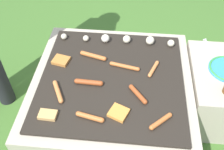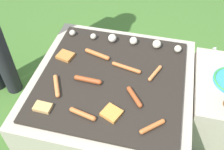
{
  "view_description": "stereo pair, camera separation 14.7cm",
  "coord_description": "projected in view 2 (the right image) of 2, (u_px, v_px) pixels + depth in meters",
  "views": [
    {
      "loc": [
        0.1,
        -1.05,
        1.51
      ],
      "look_at": [
        0.0,
        0.0,
        0.4
      ],
      "focal_mm": 42.0,
      "sensor_mm": 36.0,
      "label": 1
    },
    {
      "loc": [
        0.25,
        -1.03,
        1.51
      ],
      "look_at": [
        0.0,
        0.0,
        0.4
      ],
      "focal_mm": 42.0,
      "sensor_mm": 36.0,
      "label": 2
    }
  ],
  "objects": [
    {
      "name": "bread_slice_left",
      "position": [
        65.0,
        56.0,
        1.66
      ],
      "size": [
        0.11,
        0.1,
        0.02
      ],
      "color": "#B27033",
      "rests_on": "grill"
    },
    {
      "name": "sausage_front_left",
      "position": [
        97.0,
        54.0,
        1.67
      ],
      "size": [
        0.18,
        0.07,
        0.03
      ],
      "color": "#B7602D",
      "rests_on": "grill"
    },
    {
      "name": "ground_plane",
      "position": [
        112.0,
        114.0,
        1.82
      ],
      "size": [
        14.0,
        14.0,
        0.0
      ],
      "primitive_type": "plane",
      "color": "#3D6628"
    },
    {
      "name": "mushroom_row",
      "position": [
        130.0,
        41.0,
        1.74
      ],
      "size": [
        0.77,
        0.06,
        0.06
      ],
      "color": "beige",
      "rests_on": "grill"
    },
    {
      "name": "bread_slice_center",
      "position": [
        112.0,
        113.0,
        1.36
      ],
      "size": [
        0.12,
        0.12,
        0.02
      ],
      "color": "#D18438",
      "rests_on": "grill"
    },
    {
      "name": "side_ledge",
      "position": [
        223.0,
        103.0,
        1.65
      ],
      "size": [
        0.42,
        0.56,
        0.38
      ],
      "color": "#A89E8C",
      "rests_on": "ground_plane"
    },
    {
      "name": "sausage_back_center",
      "position": [
        83.0,
        114.0,
        1.35
      ],
      "size": [
        0.15,
        0.05,
        0.03
      ],
      "color": "#B7602D",
      "rests_on": "grill"
    },
    {
      "name": "sausage_back_left",
      "position": [
        57.0,
        86.0,
        1.49
      ],
      "size": [
        0.09,
        0.15,
        0.03
      ],
      "color": "#C6753D",
      "rests_on": "grill"
    },
    {
      "name": "bread_slice_right",
      "position": [
        43.0,
        107.0,
        1.39
      ],
      "size": [
        0.09,
        0.07,
        0.02
      ],
      "color": "tan",
      "rests_on": "grill"
    },
    {
      "name": "grill",
      "position": [
        112.0,
        98.0,
        1.69
      ],
      "size": [
        0.95,
        0.95,
        0.38
      ],
      "color": "#A89E8C",
      "rests_on": "ground_plane"
    },
    {
      "name": "sausage_front_right",
      "position": [
        88.0,
        80.0,
        1.51
      ],
      "size": [
        0.17,
        0.03,
        0.03
      ],
      "color": "#93421E",
      "rests_on": "grill"
    },
    {
      "name": "sausage_mid_right",
      "position": [
        152.0,
        126.0,
        1.3
      ],
      "size": [
        0.12,
        0.11,
        0.03
      ],
      "color": "#B7602D",
      "rests_on": "grill"
    },
    {
      "name": "fork_utensil",
      "position": [
        222.0,
        58.0,
        1.66
      ],
      "size": [
        0.12,
        0.2,
        0.01
      ],
      "color": "silver",
      "rests_on": "side_ledge"
    },
    {
      "name": "sausage_mid_left",
      "position": [
        126.0,
        68.0,
        1.59
      ],
      "size": [
        0.19,
        0.06,
        0.02
      ],
      "color": "#B7602D",
      "rests_on": "grill"
    },
    {
      "name": "sausage_back_right",
      "position": [
        134.0,
        97.0,
        1.43
      ],
      "size": [
        0.11,
        0.13,
        0.03
      ],
      "color": "#93421E",
      "rests_on": "grill"
    },
    {
      "name": "sausage_front_center",
      "position": [
        155.0,
        73.0,
        1.56
      ],
      "size": [
        0.07,
        0.14,
        0.02
      ],
      "color": "#C6753D",
      "rests_on": "grill"
    }
  ]
}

